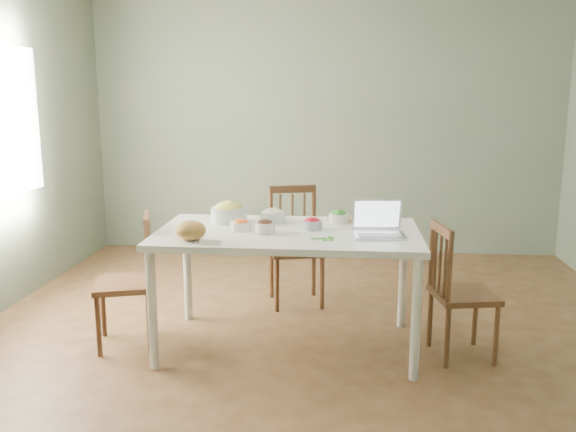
# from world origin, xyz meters

# --- Properties ---
(floor) EXTENTS (5.00, 5.00, 0.00)m
(floor) POSITION_xyz_m (0.00, 0.00, 0.00)
(floor) COLOR #4E311A
(floor) RESTS_ON ground
(wall_back) EXTENTS (5.00, 0.00, 2.70)m
(wall_back) POSITION_xyz_m (0.00, 2.50, 1.35)
(wall_back) COLOR #5F705A
(wall_back) RESTS_ON ground
(wall_front) EXTENTS (5.00, 0.00, 2.70)m
(wall_front) POSITION_xyz_m (0.00, -2.50, 1.35)
(wall_front) COLOR #5F705A
(wall_front) RESTS_ON ground
(dining_table) EXTENTS (1.75, 0.98, 0.82)m
(dining_table) POSITION_xyz_m (-0.15, -0.14, 0.41)
(dining_table) COLOR white
(dining_table) RESTS_ON floor
(chair_far) EXTENTS (0.52, 0.50, 0.97)m
(chair_far) POSITION_xyz_m (-0.17, 0.73, 0.48)
(chair_far) COLOR #412312
(chair_far) RESTS_ON floor
(chair_left) EXTENTS (0.49, 0.50, 0.92)m
(chair_left) POSITION_xyz_m (-1.28, -0.21, 0.46)
(chair_left) COLOR #412312
(chair_left) RESTS_ON floor
(chair_right) EXTENTS (0.45, 0.46, 0.90)m
(chair_right) POSITION_xyz_m (1.01, -0.19, 0.45)
(chair_right) COLOR #412312
(chair_right) RESTS_ON floor
(bread_boule) EXTENTS (0.22, 0.22, 0.12)m
(bread_boule) POSITION_xyz_m (-0.74, -0.45, 0.88)
(bread_boule) COLOR #A57E34
(bread_boule) RESTS_ON dining_table
(butter_stick) EXTENTS (0.12, 0.05, 0.03)m
(butter_stick) POSITION_xyz_m (-0.59, -0.56, 0.84)
(butter_stick) COLOR white
(butter_stick) RESTS_ON dining_table
(bowl_squash) EXTENTS (0.26, 0.26, 0.15)m
(bowl_squash) POSITION_xyz_m (-0.60, 0.09, 0.89)
(bowl_squash) COLOR gold
(bowl_squash) RESTS_ON dining_table
(bowl_carrot) EXTENTS (0.14, 0.14, 0.08)m
(bowl_carrot) POSITION_xyz_m (-0.47, -0.16, 0.86)
(bowl_carrot) COLOR orange
(bowl_carrot) RESTS_ON dining_table
(bowl_onion) EXTENTS (0.19, 0.19, 0.10)m
(bowl_onion) POSITION_xyz_m (-0.29, 0.13, 0.87)
(bowl_onion) COLOR beige
(bowl_onion) RESTS_ON dining_table
(bowl_mushroom) EXTENTS (0.16, 0.16, 0.09)m
(bowl_mushroom) POSITION_xyz_m (-0.30, -0.22, 0.86)
(bowl_mushroom) COLOR #3B190C
(bowl_mushroom) RESTS_ON dining_table
(bowl_redpep) EXTENTS (0.17, 0.17, 0.08)m
(bowl_redpep) POSITION_xyz_m (0.01, -0.09, 0.86)
(bowl_redpep) COLOR #B70001
(bowl_redpep) RESTS_ON dining_table
(bowl_broccoli) EXTENTS (0.17, 0.17, 0.09)m
(bowl_broccoli) POSITION_xyz_m (0.18, 0.15, 0.86)
(bowl_broccoli) COLOR #1E671F
(bowl_broccoli) RESTS_ON dining_table
(flatbread) EXTENTS (0.23, 0.23, 0.02)m
(flatbread) POSITION_xyz_m (0.20, 0.24, 0.83)
(flatbread) COLOR tan
(flatbread) RESTS_ON dining_table
(basil_bunch) EXTENTS (0.18, 0.18, 0.02)m
(basil_bunch) POSITION_xyz_m (0.09, -0.35, 0.83)
(basil_bunch) COLOR #0D720D
(basil_bunch) RESTS_ON dining_table
(laptop) EXTENTS (0.35, 0.31, 0.22)m
(laptop) POSITION_xyz_m (0.45, -0.25, 0.93)
(laptop) COLOR silver
(laptop) RESTS_ON dining_table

